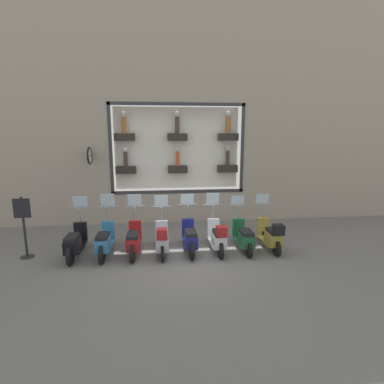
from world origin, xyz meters
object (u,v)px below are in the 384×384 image
object	(u,v)px
scooter_silver_4	(162,239)
scooter_red_5	(134,240)
scooter_navy_3	(190,238)
scooter_teal_6	(105,241)
scooter_olive_0	(271,235)
scooter_white_2	(217,237)
scooter_green_1	(244,237)
scooter_black_7	(75,242)
shop_sign_post	(24,225)

from	to	relation	value
scooter_silver_4	scooter_red_5	world-z (taller)	scooter_red_5
scooter_navy_3	scooter_silver_4	xyz separation A→B (m)	(-0.07, 0.82, 0.01)
scooter_navy_3	scooter_red_5	xyz separation A→B (m)	(-0.00, 1.64, -0.00)
scooter_red_5	scooter_teal_6	world-z (taller)	scooter_teal_6
scooter_olive_0	scooter_white_2	bearing A→B (deg)	89.81
scooter_olive_0	scooter_red_5	world-z (taller)	scooter_red_5
scooter_green_1	scooter_red_5	world-z (taller)	scooter_red_5
scooter_green_1	scooter_navy_3	distance (m)	1.64
scooter_black_7	scooter_navy_3	bearing A→B (deg)	-89.97
scooter_teal_6	scooter_white_2	bearing A→B (deg)	-91.20
scooter_white_2	scooter_navy_3	world-z (taller)	scooter_white_2
scooter_green_1	scooter_silver_4	xyz separation A→B (m)	(-0.06, 2.45, 0.05)
scooter_white_2	scooter_silver_4	world-z (taller)	scooter_white_2
scooter_olive_0	scooter_black_7	xyz separation A→B (m)	(0.07, 5.73, -0.02)
scooter_red_5	shop_sign_post	bearing A→B (deg)	87.39
scooter_olive_0	shop_sign_post	distance (m)	7.14
scooter_black_7	scooter_olive_0	bearing A→B (deg)	-90.72
scooter_red_5	scooter_black_7	size ratio (longest dim) A/B	1.00
scooter_white_2	scooter_silver_4	bearing A→B (deg)	90.18
scooter_navy_3	scooter_silver_4	bearing A→B (deg)	95.08
scooter_green_1	scooter_teal_6	size ratio (longest dim) A/B	0.99
shop_sign_post	scooter_silver_4	bearing A→B (deg)	-93.13
scooter_navy_3	shop_sign_post	world-z (taller)	shop_sign_post
scooter_silver_4	scooter_black_7	size ratio (longest dim) A/B	0.99
scooter_teal_6	scooter_black_7	bearing A→B (deg)	90.20
scooter_white_2	shop_sign_post	distance (m)	5.51
scooter_navy_3	shop_sign_post	bearing A→B (deg)	88.31
scooter_red_5	shop_sign_post	world-z (taller)	shop_sign_post
scooter_olive_0	scooter_green_1	size ratio (longest dim) A/B	1.00
scooter_olive_0	scooter_green_1	bearing A→B (deg)	85.65
scooter_olive_0	scooter_green_1	world-z (taller)	scooter_olive_0
scooter_black_7	scooter_teal_6	bearing A→B (deg)	-89.80
scooter_teal_6	shop_sign_post	world-z (taller)	shop_sign_post
scooter_red_5	shop_sign_post	size ratio (longest dim) A/B	1.02
scooter_green_1	scooter_teal_6	bearing A→B (deg)	89.83
scooter_green_1	scooter_teal_6	world-z (taller)	scooter_teal_6
scooter_olive_0	scooter_green_1	xyz separation A→B (m)	(0.06, 0.82, -0.05)
scooter_navy_3	scooter_teal_6	world-z (taller)	scooter_teal_6
scooter_red_5	scooter_navy_3	bearing A→B (deg)	-89.98
scooter_navy_3	scooter_red_5	world-z (taller)	scooter_red_5
scooter_silver_4	scooter_white_2	bearing A→B (deg)	-89.82
scooter_white_2	scooter_green_1	bearing A→B (deg)	-86.03
scooter_white_2	scooter_black_7	xyz separation A→B (m)	(0.07, 4.09, -0.03)
scooter_green_1	scooter_black_7	distance (m)	4.91
scooter_navy_3	shop_sign_post	size ratio (longest dim) A/B	1.02
scooter_red_5	scooter_teal_6	xyz separation A→B (m)	(0.00, 0.82, 0.00)
scooter_silver_4	scooter_teal_6	world-z (taller)	scooter_teal_6
scooter_navy_3	scooter_olive_0	bearing A→B (deg)	-91.71
scooter_olive_0	scooter_red_5	distance (m)	4.09
scooter_red_5	scooter_silver_4	bearing A→B (deg)	-95.04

